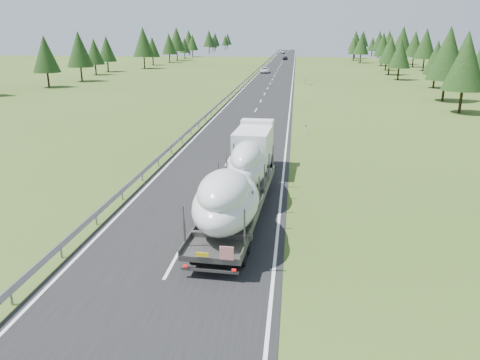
# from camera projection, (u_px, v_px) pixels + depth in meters

# --- Properties ---
(ground) EXTENTS (400.00, 400.00, 0.00)m
(ground) POSITION_uv_depth(u_px,v_px,m) (173.00, 264.00, 21.22)
(ground) COLOR #364D19
(ground) RESTS_ON ground
(road_surface) EXTENTS (10.00, 400.00, 0.02)m
(road_surface) POSITION_uv_depth(u_px,v_px,m) (274.00, 76.00, 115.99)
(road_surface) COLOR black
(road_surface) RESTS_ON ground
(guardrail) EXTENTS (0.10, 400.00, 0.76)m
(guardrail) POSITION_uv_depth(u_px,v_px,m) (253.00, 73.00, 116.35)
(guardrail) COLOR slate
(guardrail) RESTS_ON ground
(marker_posts) EXTENTS (0.13, 350.08, 1.00)m
(marker_posts) POSITION_uv_depth(u_px,v_px,m) (300.00, 61.00, 167.24)
(marker_posts) COLOR silver
(marker_posts) RESTS_ON ground
(highway_sign) EXTENTS (0.08, 0.90, 2.60)m
(highway_sign) POSITION_uv_depth(u_px,v_px,m) (305.00, 76.00, 95.70)
(highway_sign) COLOR slate
(highway_sign) RESTS_ON ground
(tree_line_right) EXTENTS (27.86, 342.24, 12.60)m
(tree_line_right) POSITION_uv_depth(u_px,v_px,m) (421.00, 46.00, 128.10)
(tree_line_right) COLOR black
(tree_line_right) RESTS_ON ground
(tree_line_left) EXTENTS (14.06, 341.98, 12.54)m
(tree_line_left) POSITION_uv_depth(u_px,v_px,m) (150.00, 44.00, 155.38)
(tree_line_left) COLOR black
(tree_line_left) RESTS_ON ground
(boat_truck) EXTENTS (3.51, 19.39, 3.93)m
(boat_truck) POSITION_uv_depth(u_px,v_px,m) (241.00, 174.00, 27.35)
(boat_truck) COLOR silver
(boat_truck) RESTS_ON ground
(distant_van) EXTENTS (2.72, 5.39, 1.46)m
(distant_van) POSITION_uv_depth(u_px,v_px,m) (265.00, 70.00, 124.31)
(distant_van) COLOR silver
(distant_van) RESTS_ON ground
(distant_car_dark) EXTENTS (2.23, 4.72, 1.56)m
(distant_car_dark) POSITION_uv_depth(u_px,v_px,m) (285.00, 58.00, 186.51)
(distant_car_dark) COLOR black
(distant_car_dark) RESTS_ON ground
(distant_car_blue) EXTENTS (1.77, 4.37, 1.41)m
(distant_car_blue) POSITION_uv_depth(u_px,v_px,m) (283.00, 52.00, 244.79)
(distant_car_blue) COLOR #191B48
(distant_car_blue) RESTS_ON ground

